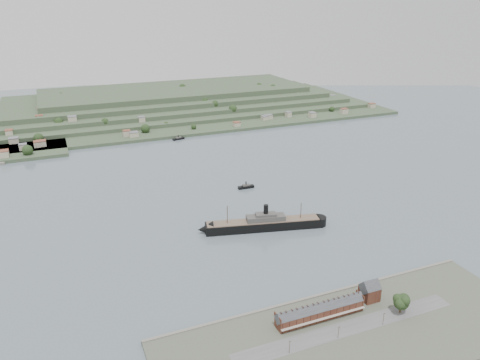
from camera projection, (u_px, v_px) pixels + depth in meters
name	position (u px, v px, depth m)	size (l,w,h in m)	color
ground	(231.00, 207.00, 420.67)	(1400.00, 1400.00, 0.00)	slate
near_shore	(353.00, 335.00, 259.58)	(220.00, 80.00, 2.60)	#4C5142
terrace_row	(320.00, 311.00, 270.02)	(55.60, 9.80, 11.07)	#4E271C
gabled_building	(370.00, 291.00, 286.30)	(10.40, 10.18, 14.09)	#4E271C
far_peninsula	(159.00, 105.00, 764.56)	(760.00, 309.00, 30.00)	#35462F
steamship	(260.00, 224.00, 377.95)	(104.91, 35.09, 25.49)	black
tugboat	(246.00, 187.00, 460.44)	(16.10, 4.68, 7.20)	black
ferry_east	(178.00, 139.00, 618.02)	(16.81, 8.13, 6.08)	black
fig_tree	(402.00, 302.00, 273.50)	(11.21, 9.71, 12.51)	#43301E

